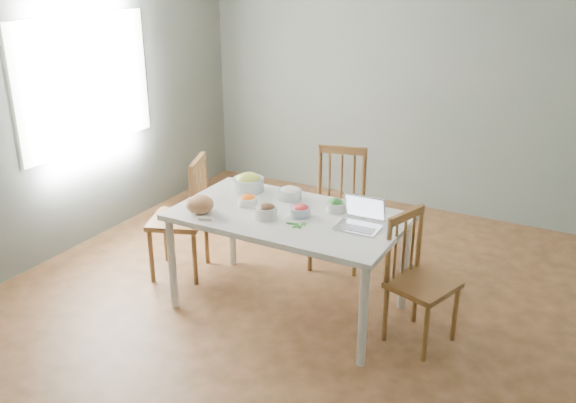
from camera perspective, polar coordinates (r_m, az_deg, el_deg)
The scene contains 20 objects.
floor at distance 4.95m, azimuth 2.29°, elevation -9.83°, with size 5.00×5.00×0.00m, color #462D15.
wall_back at distance 6.68m, azimuth 12.23°, elevation 10.52°, with size 5.00×0.00×2.70m, color slate.
wall_front at distance 2.57m, azimuth -23.18°, elevation -8.97°, with size 5.00×0.00×2.70m, color slate.
wall_left at distance 5.90m, azimuth -20.02°, elevation 8.29°, with size 0.00×5.00×2.70m, color slate.
window_left at distance 6.06m, azimuth -17.97°, elevation 10.31°, with size 0.04×1.60×1.20m, color white.
dining_table at distance 4.79m, azimuth 0.00°, elevation -5.55°, with size 1.70×0.95×0.80m, color white, non-canonical shape.
chair_far at distance 5.43m, azimuth 4.51°, elevation -0.79°, with size 0.46×0.44×1.04m, color brown, non-canonical shape.
chair_left at distance 5.34m, azimuth -10.08°, elevation -1.41°, with size 0.46×0.44×1.04m, color brown, non-canonical shape.
chair_right at distance 4.45m, azimuth 12.28°, elevation -7.20°, with size 0.42×0.40×0.95m, color brown, non-canonical shape.
bread_boule at distance 4.66m, azimuth -8.07°, elevation -0.27°, with size 0.21×0.21×0.13m, color #B07C4D.
butter_stick at distance 4.54m, azimuth -7.61°, elevation -1.57°, with size 0.10×0.03×0.03m, color white.
bowl_squash at distance 5.06m, azimuth -3.65°, elevation 1.77°, with size 0.25×0.25×0.15m, color gold, non-canonical shape.
bowl_carrot at distance 4.78m, azimuth -3.70°, elevation 0.13°, with size 0.15×0.15×0.08m, color #FD4E11, non-canonical shape.
bowl_onion at distance 4.89m, azimuth 0.17°, elevation 0.80°, with size 0.19×0.19×0.10m, color white, non-canonical shape.
bowl_mushroom at distance 4.53m, azimuth -2.01°, elevation -0.89°, with size 0.16×0.16×0.11m, color #462919, non-canonical shape.
bowl_redpep at distance 4.56m, azimuth 1.16°, elevation -0.85°, with size 0.15×0.15×0.09m, color red, non-canonical shape.
bowl_broccoli at distance 4.67m, azimuth 4.40°, elevation -0.33°, with size 0.15×0.15×0.09m, color #145419, non-canonical shape.
flatbread at distance 4.76m, azimuth 6.29°, elevation -0.46°, with size 0.22×0.22×0.02m, color #CAB290.
basil_bunch at distance 4.43m, azimuth 0.66°, elevation -2.04°, with size 0.17×0.17×0.02m, color #1F4D13, non-canonical shape.
laptop at distance 4.36m, azimuth 6.46°, elevation -1.23°, with size 0.31×0.27×0.21m, color silver, non-canonical shape.
Camera 1 is at (1.85, -3.80, 2.59)m, focal length 38.81 mm.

